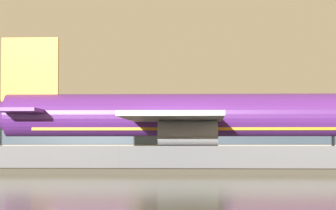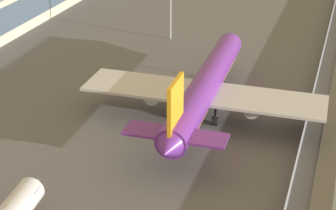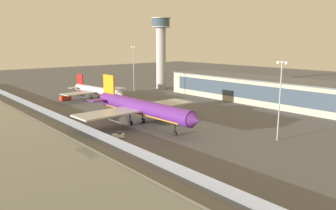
{
  "view_description": "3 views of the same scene",
  "coord_description": "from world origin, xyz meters",
  "px_view_note": "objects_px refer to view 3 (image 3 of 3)",
  "views": [
    {
      "loc": [
        10.0,
        -89.03,
        2.51
      ],
      "look_at": [
        3.15,
        2.51,
        7.17
      ],
      "focal_mm": 85.0,
      "sensor_mm": 36.0,
      "label": 1
    },
    {
      "loc": [
        -81.5,
        -20.57,
        46.57
      ],
      "look_at": [
        -0.2,
        6.67,
        4.41
      ],
      "focal_mm": 60.0,
      "sensor_mm": 36.0,
      "label": 2
    },
    {
      "loc": [
        90.22,
        -57.93,
        26.63
      ],
      "look_at": [
        7.66,
        11.86,
        5.7
      ],
      "focal_mm": 35.0,
      "sensor_mm": 36.0,
      "label": 3
    }
  ],
  "objects_px": {
    "apron_light_mast_apron_west": "(280,97)",
    "baggage_tug": "(118,135)",
    "control_tower": "(161,46)",
    "ops_van": "(65,98)",
    "cargo_jet_purple": "(141,108)",
    "passenger_jet_silver": "(97,91)",
    "apron_light_mast_apron_east": "(134,70)"
  },
  "relations": [
    {
      "from": "baggage_tug",
      "to": "apron_light_mast_apron_west",
      "type": "bearing_deg",
      "value": 47.14
    },
    {
      "from": "passenger_jet_silver",
      "to": "apron_light_mast_apron_west",
      "type": "bearing_deg",
      "value": 4.23
    },
    {
      "from": "cargo_jet_purple",
      "to": "control_tower",
      "type": "xyz_separation_m",
      "value": [
        -62.08,
        58.74,
        18.29
      ]
    },
    {
      "from": "apron_light_mast_apron_east",
      "to": "cargo_jet_purple",
      "type": "bearing_deg",
      "value": -31.97
    },
    {
      "from": "cargo_jet_purple",
      "to": "ops_van",
      "type": "distance_m",
      "value": 59.79
    },
    {
      "from": "cargo_jet_purple",
      "to": "passenger_jet_silver",
      "type": "height_order",
      "value": "cargo_jet_purple"
    },
    {
      "from": "baggage_tug",
      "to": "ops_van",
      "type": "xyz_separation_m",
      "value": [
        -67.46,
        13.27,
        0.47
      ]
    },
    {
      "from": "ops_van",
      "to": "control_tower",
      "type": "bearing_deg",
      "value": 92.38
    },
    {
      "from": "baggage_tug",
      "to": "control_tower",
      "type": "distance_m",
      "value": 103.12
    },
    {
      "from": "baggage_tug",
      "to": "passenger_jet_silver",
      "type": "bearing_deg",
      "value": 156.99
    },
    {
      "from": "passenger_jet_silver",
      "to": "ops_van",
      "type": "xyz_separation_m",
      "value": [
        -7.23,
        -12.31,
        -2.92
      ]
    },
    {
      "from": "passenger_jet_silver",
      "to": "apron_light_mast_apron_east",
      "type": "distance_m",
      "value": 19.83
    },
    {
      "from": "apron_light_mast_apron_west",
      "to": "baggage_tug",
      "type": "bearing_deg",
      "value": -132.86
    },
    {
      "from": "baggage_tug",
      "to": "ops_van",
      "type": "relative_size",
      "value": 0.63
    },
    {
      "from": "apron_light_mast_apron_east",
      "to": "ops_van",
      "type": "bearing_deg",
      "value": -122.03
    },
    {
      "from": "ops_van",
      "to": "apron_light_mast_apron_west",
      "type": "relative_size",
      "value": 0.25
    },
    {
      "from": "baggage_tug",
      "to": "control_tower",
      "type": "xyz_separation_m",
      "value": [
        -69.92,
        72.15,
        23.25
      ]
    },
    {
      "from": "control_tower",
      "to": "apron_light_mast_apron_east",
      "type": "relative_size",
      "value": 1.71
    },
    {
      "from": "passenger_jet_silver",
      "to": "control_tower",
      "type": "height_order",
      "value": "control_tower"
    },
    {
      "from": "apron_light_mast_apron_east",
      "to": "baggage_tug",
      "type": "bearing_deg",
      "value": -38.39
    },
    {
      "from": "baggage_tug",
      "to": "apron_light_mast_apron_east",
      "type": "distance_m",
      "value": 65.89
    },
    {
      "from": "passenger_jet_silver",
      "to": "ops_van",
      "type": "relative_size",
      "value": 6.94
    },
    {
      "from": "baggage_tug",
      "to": "apron_light_mast_apron_east",
      "type": "height_order",
      "value": "apron_light_mast_apron_east"
    },
    {
      "from": "baggage_tug",
      "to": "control_tower",
      "type": "relative_size",
      "value": 0.08
    },
    {
      "from": "ops_van",
      "to": "apron_light_mast_apron_west",
      "type": "height_order",
      "value": "apron_light_mast_apron_west"
    },
    {
      "from": "passenger_jet_silver",
      "to": "ops_van",
      "type": "height_order",
      "value": "passenger_jet_silver"
    },
    {
      "from": "apron_light_mast_apron_east",
      "to": "passenger_jet_silver",
      "type": "bearing_deg",
      "value": -123.36
    },
    {
      "from": "cargo_jet_purple",
      "to": "passenger_jet_silver",
      "type": "xyz_separation_m",
      "value": [
        -52.4,
        12.17,
        -1.57
      ]
    },
    {
      "from": "cargo_jet_purple",
      "to": "passenger_jet_silver",
      "type": "bearing_deg",
      "value": 166.92
    },
    {
      "from": "cargo_jet_purple",
      "to": "apron_light_mast_apron_east",
      "type": "xyz_separation_m",
      "value": [
        -42.81,
        26.73,
        7.89
      ]
    },
    {
      "from": "cargo_jet_purple",
      "to": "ops_van",
      "type": "xyz_separation_m",
      "value": [
        -59.62,
        -0.14,
        -4.49
      ]
    },
    {
      "from": "baggage_tug",
      "to": "apron_light_mast_apron_west",
      "type": "xyz_separation_m",
      "value": [
        29.93,
        32.26,
        11.33
      ]
    }
  ]
}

